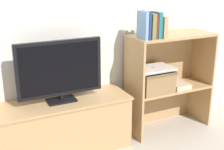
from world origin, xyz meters
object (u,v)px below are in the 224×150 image
object	(u,v)px
storage_basket_left	(152,79)
tv	(60,70)
book_olive	(149,26)
magazine_stack	(177,85)
book_navy	(146,25)
book_tan	(161,27)
book_maroon	(153,26)
laptop	(153,69)
tv_stand	(63,126)
book_skyblue	(143,25)
book_teal	(156,25)

from	to	relation	value
storage_basket_left	tv	bearing A→B (deg)	178.08
book_olive	magazine_stack	size ratio (longest dim) A/B	0.96
book_navy	book_tan	xyz separation A→B (m)	(0.15, 0.00, -0.02)
book_maroon	laptop	size ratio (longest dim) A/B	0.56
tv_stand	magazine_stack	bearing A→B (deg)	-3.41
book_navy	book_olive	bearing A→B (deg)	0.00
book_skyblue	book_tan	xyz separation A→B (m)	(0.18, 0.00, -0.02)
storage_basket_left	book_maroon	bearing A→B (deg)	-135.67
book_olive	book_teal	distance (m)	0.07
book_maroon	magazine_stack	distance (m)	0.64
book_navy	tv	bearing A→B (deg)	173.88
tv_stand	book_olive	world-z (taller)	book_olive
tv_stand	storage_basket_left	bearing A→B (deg)	-2.03
tv_stand	laptop	distance (m)	0.91
laptop	magazine_stack	size ratio (longest dim) A/B	1.66
book_maroon	laptop	distance (m)	0.39
tv_stand	book_teal	world-z (taller)	book_teal
book_maroon	storage_basket_left	xyz separation A→B (m)	(0.05, 0.05, -0.48)
tv_stand	laptop	xyz separation A→B (m)	(0.82, -0.03, 0.38)
book_olive	book_maroon	distance (m)	0.03
book_olive	book_teal	world-z (taller)	book_teal
book_teal	magazine_stack	distance (m)	0.63
book_skyblue	laptop	world-z (taller)	book_skyblue
tv_stand	book_navy	bearing A→B (deg)	-6.25
tv_stand	tv	distance (m)	0.48
book_skyblue	book_navy	bearing A→B (deg)	-0.00
book_maroon	book_teal	bearing A→B (deg)	0.00
book_olive	storage_basket_left	distance (m)	0.49
tv	magazine_stack	distance (m)	1.11
magazine_stack	laptop	bearing A→B (deg)	172.13
book_skyblue	magazine_stack	bearing A→B (deg)	1.90
tv_stand	tv	bearing A→B (deg)	-90.00
book_teal	magazine_stack	xyz separation A→B (m)	(0.27, 0.01, -0.57)
tv	storage_basket_left	distance (m)	0.84
tv_stand	book_skyblue	bearing A→B (deg)	-6.51
tv	book_tan	distance (m)	0.90
tv_stand	book_skyblue	size ratio (longest dim) A/B	4.88
book_tan	laptop	bearing A→B (deg)	120.26
tv	laptop	size ratio (longest dim) A/B	1.88
tv_stand	book_olive	distance (m)	1.07
book_maroon	magazine_stack	xyz separation A→B (m)	(0.30, 0.01, -0.56)
book_skyblue	book_olive	world-z (taller)	book_skyblue
tv	book_skyblue	xyz separation A→B (m)	(0.67, -0.08, 0.30)
book_teal	book_olive	bearing A→B (deg)	180.00
magazine_stack	book_teal	bearing A→B (deg)	-177.18
tv_stand	book_navy	size ratio (longest dim) A/B	4.90
storage_basket_left	laptop	bearing A→B (deg)	-153.43
book_navy	book_teal	xyz separation A→B (m)	(0.10, 0.00, -0.01)
book_teal	book_navy	bearing A→B (deg)	-180.00
book_navy	book_maroon	size ratio (longest dim) A/B	1.11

